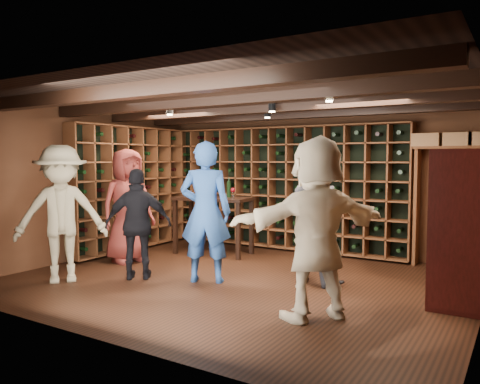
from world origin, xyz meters
The scene contains 13 objects.
ground centered at (0.00, 0.00, 0.00)m, with size 6.00×6.00×0.00m, color black.
room_shell centered at (0.00, 0.05, 2.42)m, with size 6.00×6.00×6.00m.
wine_rack_back centered at (-0.52, 2.33, 1.15)m, with size 4.65×0.30×2.20m.
wine_rack_left centered at (-2.83, 0.82, 1.15)m, with size 0.30×2.65×2.20m.
crate_shelf centered at (2.41, 2.32, 1.57)m, with size 1.20×0.32×2.07m.
display_cabinet centered at (2.71, 0.20, 0.86)m, with size 0.55×0.50×1.75m.
man_blue_shirt centered at (-0.35, -0.29, 0.96)m, with size 0.70×0.46×1.91m, color navy.
man_grey_suit centered at (0.94, 0.50, 0.89)m, with size 0.87×0.67×1.78m, color black.
guest_red_floral centered at (-2.17, 0.07, 0.92)m, with size 0.90×0.59×1.84m, color maroon.
guest_woman_black centered at (-1.23, -0.66, 0.77)m, with size 0.90×0.38×1.54m, color black.
guest_khaki centered at (-2.02, -1.31, 0.93)m, with size 1.20×0.69×1.86m, color #85795C.
guest_beige centered at (1.50, -0.89, 0.96)m, with size 1.78×0.57×1.91m, color tan.
tasting_table centered at (-1.34, 1.32, 0.88)m, with size 1.41×0.82×1.29m.
Camera 1 is at (3.34, -5.41, 1.67)m, focal length 35.00 mm.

